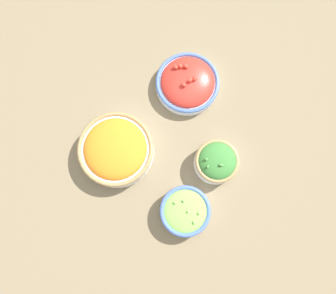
{
  "coord_description": "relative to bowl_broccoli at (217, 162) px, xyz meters",
  "views": [
    {
      "loc": [
        0.13,
        0.1,
        0.94
      ],
      "look_at": [
        0.0,
        0.0,
        0.03
      ],
      "focal_mm": 35.0,
      "sensor_mm": 36.0,
      "label": 1
    }
  ],
  "objects": [
    {
      "name": "ground_plane",
      "position": [
        0.05,
        -0.13,
        -0.04
      ],
      "size": [
        3.0,
        3.0,
        0.0
      ],
      "primitive_type": "plane",
      "color": "#75664C"
    },
    {
      "name": "bowl_cherry_tomatoes",
      "position": [
        -0.14,
        -0.21,
        -0.01
      ],
      "size": [
        0.19,
        0.19,
        0.07
      ],
      "color": "silver",
      "rests_on": "ground_plane"
    },
    {
      "name": "bowl_lettuce",
      "position": [
        0.16,
        0.02,
        -0.01
      ],
      "size": [
        0.14,
        0.14,
        0.06
      ],
      "color": "silver",
      "rests_on": "ground_plane"
    },
    {
      "name": "bowl_carrots",
      "position": [
        0.15,
        -0.24,
        -0.0
      ],
      "size": [
        0.21,
        0.21,
        0.08
      ],
      "color": "white",
      "rests_on": "ground_plane"
    },
    {
      "name": "bowl_broccoli",
      "position": [
        0.0,
        0.0,
        0.0
      ],
      "size": [
        0.12,
        0.12,
        0.08
      ],
      "color": "white",
      "rests_on": "ground_plane"
    }
  ]
}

